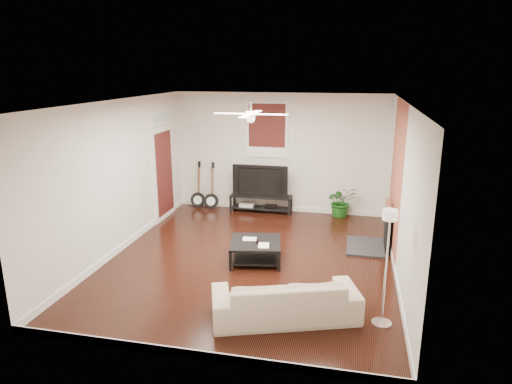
% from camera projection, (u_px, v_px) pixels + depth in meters
% --- Properties ---
extents(room, '(5.01, 6.01, 2.81)m').
position_uv_depth(room, '(251.00, 184.00, 7.84)').
color(room, black).
rests_on(room, ground).
extents(brick_accent, '(0.02, 2.20, 2.80)m').
position_uv_depth(brick_accent, '(396.00, 178.00, 8.27)').
color(brick_accent, '#B25339').
rests_on(brick_accent, floor).
extents(fireplace, '(0.80, 1.10, 0.92)m').
position_uv_depth(fireplace, '(376.00, 226.00, 8.58)').
color(fireplace, black).
rests_on(fireplace, floor).
extents(window_back, '(1.00, 0.06, 1.30)m').
position_uv_depth(window_back, '(267.00, 130.00, 10.56)').
color(window_back, '#3E1610').
rests_on(window_back, wall_back).
extents(door_left, '(0.08, 1.00, 2.50)m').
position_uv_depth(door_left, '(163.00, 164.00, 10.18)').
color(door_left, white).
rests_on(door_left, wall_left).
extents(tv_stand, '(1.46, 0.39, 0.41)m').
position_uv_depth(tv_stand, '(261.00, 204.00, 10.86)').
color(tv_stand, black).
rests_on(tv_stand, floor).
extents(tv, '(1.31, 0.17, 0.75)m').
position_uv_depth(tv, '(261.00, 180.00, 10.72)').
color(tv, black).
rests_on(tv, tv_stand).
extents(coffee_table, '(1.01, 1.01, 0.37)m').
position_uv_depth(coffee_table, '(256.00, 251.00, 8.09)').
color(coffee_table, black).
rests_on(coffee_table, floor).
extents(sofa, '(2.14, 1.39, 0.58)m').
position_uv_depth(sofa, '(285.00, 298.00, 6.22)').
color(sofa, tan).
rests_on(sofa, floor).
extents(floor_lamp, '(0.34, 0.34, 1.63)m').
position_uv_depth(floor_lamp, '(386.00, 269.00, 5.90)').
color(floor_lamp, silver).
rests_on(floor_lamp, floor).
extents(potted_plant, '(0.81, 0.75, 0.73)m').
position_uv_depth(potted_plant, '(341.00, 201.00, 10.47)').
color(potted_plant, '#1B5819').
rests_on(potted_plant, floor).
extents(guitar_left, '(0.39, 0.29, 1.16)m').
position_uv_depth(guitar_left, '(198.00, 185.00, 11.06)').
color(guitar_left, black).
rests_on(guitar_left, floor).
extents(guitar_right, '(0.41, 0.33, 1.16)m').
position_uv_depth(guitar_right, '(211.00, 186.00, 10.96)').
color(guitar_right, black).
rests_on(guitar_right, floor).
extents(ceiling_fan, '(1.24, 1.24, 0.32)m').
position_uv_depth(ceiling_fan, '(251.00, 114.00, 7.53)').
color(ceiling_fan, white).
rests_on(ceiling_fan, ceiling).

